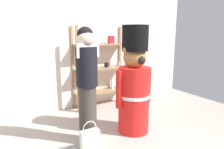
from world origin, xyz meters
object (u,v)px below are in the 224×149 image
object	(u,v)px
merchandise_shelf	(101,66)
teddy_bear_guard	(134,85)
person_shopper	(87,82)
shopping_bag	(90,140)

from	to	relation	value
merchandise_shelf	teddy_bear_guard	xyz separation A→B (m)	(-0.11, -1.39, -0.09)
person_shopper	shopping_bag	world-z (taller)	person_shopper
shopping_bag	person_shopper	bearing A→B (deg)	71.13
person_shopper	shopping_bag	xyz separation A→B (m)	(-0.08, -0.24, -0.76)
merchandise_shelf	person_shopper	size ratio (longest dim) A/B	1.03
merchandise_shelf	person_shopper	xyz separation A→B (m)	(-0.91, -1.33, 0.03)
shopping_bag	merchandise_shelf	bearing A→B (deg)	57.75
teddy_bear_guard	person_shopper	world-z (taller)	teddy_bear_guard
merchandise_shelf	person_shopper	world-z (taller)	merchandise_shelf
merchandise_shelf	teddy_bear_guard	bearing A→B (deg)	-94.59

